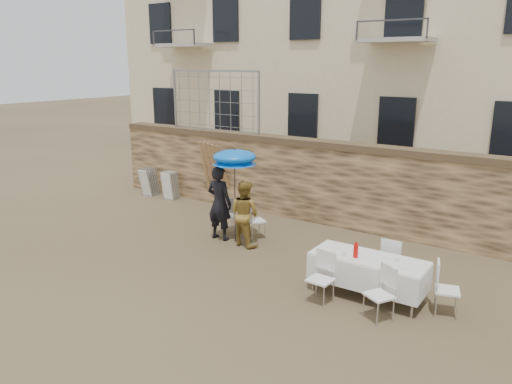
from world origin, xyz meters
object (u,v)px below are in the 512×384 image
Objects in this scene: soda_bottle at (356,251)px; woman_dress at (245,213)px; couple_chair_right at (256,220)px; banquet_table at (369,259)px; table_chair_back at (393,261)px; man_suit at (219,203)px; table_chair_front_left at (320,279)px; chair_stack_right at (174,184)px; couple_chair_left at (233,215)px; umbrella at (235,160)px; table_chair_front_right at (379,294)px; chair_stack_left at (154,180)px; table_chair_side at (447,289)px.

woman_dress is at bearing 161.86° from soda_bottle.
soda_bottle is (3.26, -1.07, 0.12)m from woman_dress.
couple_chair_right is at bearing -77.27° from woman_dress.
table_chair_back is at bearing 75.96° from banquet_table.
man_suit is at bearing 7.54° from woman_dress.
table_chair_front_left is 8.19m from chair_stack_right.
couple_chair_left reaches higher than chair_stack_right.
umbrella is 3.98m from table_chair_front_left.
table_chair_front_right is 1.04× the size of chair_stack_left.
soda_bottle is at bearing 168.89° from table_chair_front_right.
woman_dress is at bearing -1.45° from table_chair_back.
soda_bottle is 0.27× the size of table_chair_front_left.
banquet_table is (3.51, -1.47, 0.25)m from couple_chair_right.
couple_chair_left is 4.23m from table_chair_front_left.
umbrella is 2.23× the size of couple_chair_left.
table_chair_back is at bearing 130.45° from table_chair_front_right.
banquet_table is at bearing -21.79° from chair_stack_right.
table_chair_side is 10.55m from chair_stack_left.
umbrella is 1.02× the size of banquet_table.
banquet_table is at bearing 77.51° from table_chair_side.
man_suit reaches higher than couple_chair_right.
table_chair_side is at bearing 177.99° from woman_dress.
table_chair_front_left is 1.10m from table_chair_front_right.
umbrella reaches higher than woman_dress.
chair_stack_right is (-3.61, 2.21, -0.47)m from man_suit.
couple_chair_right is at bearing 146.52° from table_chair_front_left.
table_chair_back is (0.80, 1.55, 0.00)m from table_chair_front_left.
couple_chair_left is at bearing -28.72° from woman_dress.
couple_chair_left is (0.00, 0.55, -0.45)m from man_suit.
soda_bottle is at bearing -17.93° from umbrella.
umbrella is at bearing 154.99° from table_chair_front_left.
umbrella is 2.23× the size of table_chair_front_left.
banquet_table is at bearing 153.18° from table_chair_front_right.
table_chair_side is at bearing 26.87° from table_chair_front_left.
couple_chair_right is 1.04× the size of chair_stack_left.
man_suit is 4.15m from soda_bottle.
umbrella reaches higher than banquet_table.
couple_chair_right and table_chair_back have the same top height.
chair_stack_right is (-8.31, 3.87, -0.02)m from table_chair_front_right.
woman_dress reaches higher than table_chair_side.
soda_bottle reaches higher than couple_chair_right.
soda_bottle is 1.11m from table_chair_back.
table_chair_front_right is at bearing 101.34° from table_chair_back.
chair_stack_left is (-9.21, 3.87, -0.02)m from table_chair_front_right.
man_suit is at bearing -165.96° from umbrella.
soda_bottle reaches higher than chair_stack_right.
couple_chair_left is 0.70m from couple_chair_right.
umbrella is at bearing 162.07° from soda_bottle.
woman_dress is 1.64× the size of couple_chair_left.
table_chair_front_right is at bearing -22.80° from chair_stack_left.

